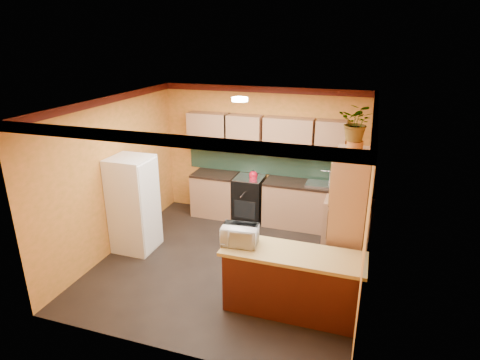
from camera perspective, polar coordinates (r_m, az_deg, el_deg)
name	(u,v)px	position (r m, az deg, el deg)	size (l,w,h in m)	color
room_shell	(235,139)	(6.32, -0.76, 5.86)	(4.24, 4.24, 2.72)	black
base_cabinets_back	(279,203)	(8.14, 5.52, -3.23)	(3.65, 0.60, 0.88)	#A27D55
countertop_back	(279,181)	(7.97, 5.62, -0.18)	(3.65, 0.62, 0.04)	black
stove	(249,198)	(8.28, 1.30, -2.62)	(0.58, 0.58, 0.91)	black
kettle	(253,175)	(8.01, 1.91, 0.77)	(0.17, 0.17, 0.18)	red
sink	(319,184)	(7.84, 11.16, -0.55)	(0.48, 0.40, 0.03)	silver
base_cabinets_right	(346,223)	(7.51, 14.88, -5.88)	(0.60, 0.80, 0.88)	#A27D55
countertop_right	(349,199)	(7.33, 15.19, -2.64)	(0.62, 0.80, 0.04)	black
fridge	(134,204)	(7.23, -14.88, -3.36)	(0.68, 0.66, 1.70)	white
pantry	(347,222)	(6.09, 14.98, -5.83)	(0.48, 0.90, 2.10)	#A27D55
fern_pot	(355,147)	(5.75, 16.00, 4.59)	(0.22, 0.22, 0.16)	#A35A27
fern	(357,122)	(5.68, 16.32, 7.87)	(0.46, 0.40, 0.51)	#A27D55
breakfast_bar	(291,284)	(5.66, 7.31, -14.47)	(1.80, 0.55, 0.88)	#461210
bar_top	(293,254)	(5.42, 7.53, -10.40)	(1.90, 0.65, 0.05)	tan
microwave	(240,235)	(5.50, -0.04, -7.84)	(0.48, 0.33, 0.27)	white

